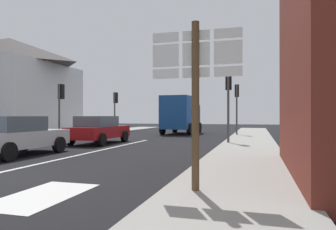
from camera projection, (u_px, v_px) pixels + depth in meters
name	position (u px, v px, depth m)	size (l,w,h in m)	color
ground_plane	(134.00, 143.00, 17.12)	(80.00, 80.00, 0.00)	black
sidewalk_right	(248.00, 149.00, 13.54)	(2.62, 44.00, 0.14)	gray
sidewalk_left	(15.00, 142.00, 16.86)	(2.62, 44.00, 0.14)	gray
lane_centre_stripe	(99.00, 151.00, 13.27)	(0.16, 12.00, 0.01)	silver
lane_turn_arrow	(42.00, 195.00, 5.82)	(1.20, 2.20, 0.01)	silver
clapboard_house_left	(10.00, 86.00, 23.79)	(8.24, 9.31, 7.41)	silver
sedan_near	(15.00, 135.00, 11.58)	(1.97, 4.20, 1.47)	#B7BABF
sedan_far	(99.00, 129.00, 16.70)	(1.98, 4.21, 1.47)	maroon
delivery_truck	(181.00, 114.00, 25.78)	(2.64, 5.08, 3.05)	#19478C
route_sign_post	(196.00, 88.00, 5.71)	(1.66, 0.14, 3.20)	brown
traffic_light_far_left	(115.00, 103.00, 26.52)	(0.30, 0.49, 3.46)	#47474C
traffic_light_near_left	(61.00, 99.00, 19.11)	(0.30, 0.49, 3.42)	#47474C
traffic_light_near_right	(228.00, 91.00, 16.01)	(0.30, 0.49, 3.71)	#47474C
traffic_light_far_right	(237.00, 98.00, 22.66)	(0.30, 0.49, 3.75)	#47474C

